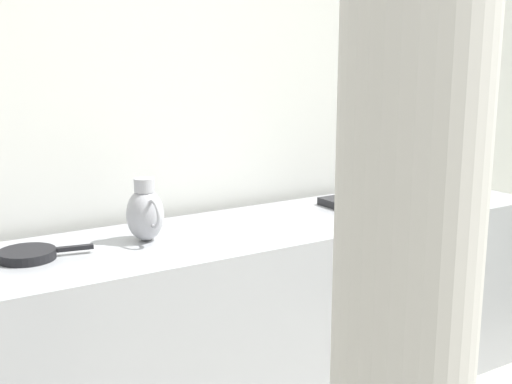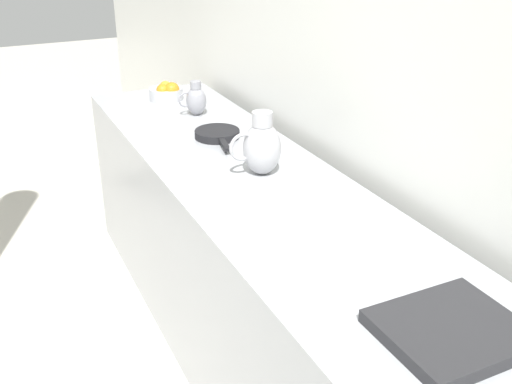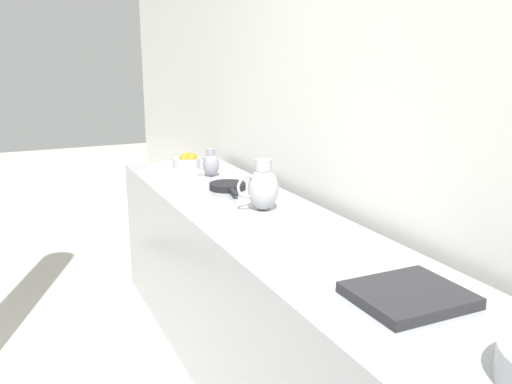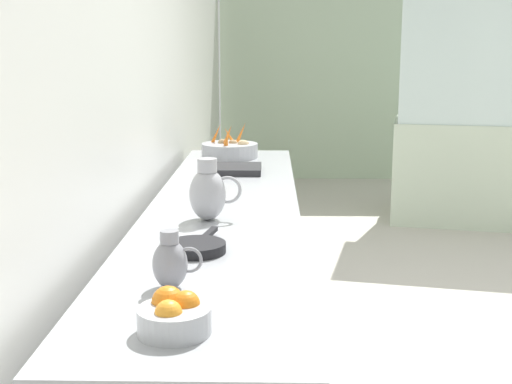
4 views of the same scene
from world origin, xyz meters
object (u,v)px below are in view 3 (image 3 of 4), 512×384
at_px(metal_pitcher_tall, 263,187).
at_px(skillet_on_counter, 228,186).
at_px(orange_bowl, 187,161).
at_px(metal_pitcher_short, 211,164).

bearing_deg(metal_pitcher_tall, skillet_on_counter, -90.13).
relative_size(orange_bowl, skillet_on_counter, 0.54).
distance_m(metal_pitcher_tall, metal_pitcher_short, 0.82).
height_order(metal_pitcher_tall, skillet_on_counter, metal_pitcher_tall).
xyz_separation_m(orange_bowl, metal_pitcher_short, (-0.05, 0.32, 0.03)).
bearing_deg(orange_bowl, metal_pitcher_short, 99.47).
xyz_separation_m(orange_bowl, skillet_on_counter, (-0.02, 0.68, -0.03)).
height_order(metal_pitcher_short, skillet_on_counter, metal_pitcher_short).
bearing_deg(orange_bowl, skillet_on_counter, 91.49).
bearing_deg(orange_bowl, metal_pitcher_tall, 90.84).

